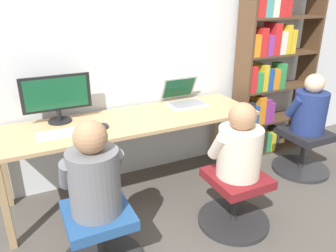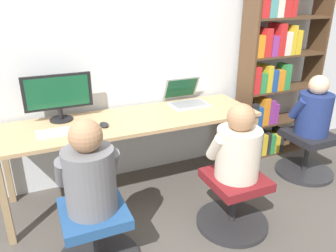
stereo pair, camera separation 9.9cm
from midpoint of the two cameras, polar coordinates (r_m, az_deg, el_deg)
The scene contains 14 objects.
ground_plane at distance 2.91m, azimuth -2.41°, elevation -14.50°, with size 14.00×14.00×0.00m, color #4C4742.
wall_back at distance 3.05m, azimuth -7.89°, elevation 13.78°, with size 10.00×0.05×2.60m.
desk at distance 2.85m, azimuth -5.02°, elevation 0.09°, with size 2.21×0.66×0.73m.
desktop_monitor at distance 2.83m, azimuth -17.60°, elevation 4.99°, with size 0.55×0.19×0.39m.
laptop at distance 3.18m, azimuth 4.11°, elevation 4.71°, with size 0.36×0.36×0.25m.
keyboard at distance 2.63m, azimuth -16.21°, elevation -0.81°, with size 0.45×0.15×0.03m.
computer_mouse_by_keyboard at distance 2.68m, azimuth -10.04°, elevation 0.22°, with size 0.07×0.11×0.03m.
office_chair_left at distance 2.35m, azimuth -11.19°, elevation -18.40°, with size 0.57×0.57×0.45m.
office_chair_right at distance 2.69m, azimuth 12.43°, elevation -12.60°, with size 0.57×0.57×0.45m.
person_at_monitor at distance 2.07m, azimuth -12.21°, elevation -8.01°, with size 0.39×0.32×0.61m.
person_at_laptop at distance 2.46m, azimuth 13.26°, elevation -3.62°, with size 0.40×0.33×0.57m.
bookshelf at distance 3.71m, azimuth 18.48°, elevation 8.30°, with size 0.94×0.27×1.89m.
office_chair_side at distance 3.64m, azimuth 23.73°, elevation -4.41°, with size 0.57×0.57×0.45m.
person_near_shelf at distance 3.47m, azimuth 24.86°, elevation 2.57°, with size 0.39×0.32×0.58m.
Camera 2 is at (-0.78, -2.20, 1.73)m, focal length 35.00 mm.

